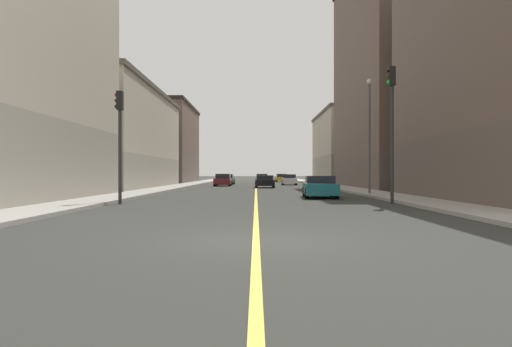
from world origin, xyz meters
The scene contains 18 objects.
ground_plane centered at (0.00, 0.00, 0.00)m, with size 400.00×400.00×0.00m, color #2F312C.
sidewalk_left centered at (8.20, 49.00, 0.07)m, with size 2.57×168.00×0.15m, color #9E9B93.
sidewalk_right centered at (-8.20, 49.00, 0.07)m, with size 2.57×168.00×0.15m, color #9E9B93.
lane_center_stripe centered at (0.00, 49.00, 0.01)m, with size 0.16×154.00×0.01m, color #E5D14C.
building_left_mid centered at (14.76, 37.82, 11.38)m, with size 10.85×22.28×22.75m.
building_left_far centered at (14.76, 61.20, 5.18)m, with size 10.85×20.73×10.34m.
building_right_midblock centered at (-14.76, 36.72, 4.84)m, with size 10.85×25.36×9.67m.
building_right_distant centered at (-14.76, 61.38, 5.73)m, with size 10.85×19.04×11.44m.
traffic_light_left_near centered at (6.50, 12.58, 4.22)m, with size 0.40×0.32×6.58m.
traffic_light_right_near centered at (-6.53, 12.58, 3.54)m, with size 0.40×0.32×5.41m.
street_lamp_left_near centered at (7.51, 21.58, 4.71)m, with size 0.36×0.36×7.58m.
car_orange centered at (0.85, 61.38, 0.63)m, with size 1.93×4.19×1.33m.
car_teal centered at (3.83, 18.43, 0.64)m, with size 2.09×4.31×1.32m.
car_yellow centered at (4.19, 69.47, 0.65)m, with size 2.00×4.23×1.31m.
car_green centered at (-3.78, 51.84, 0.65)m, with size 2.06×4.13×1.33m.
car_white centered at (4.12, 49.71, 0.63)m, with size 1.92×4.38×1.30m.
car_maroon centered at (-3.74, 44.63, 0.66)m, with size 1.88×4.47×1.38m.
car_black centered at (0.88, 38.28, 0.61)m, with size 1.96×4.02×1.24m.
Camera 1 is at (0.00, -10.88, 1.51)m, focal length 34.44 mm.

